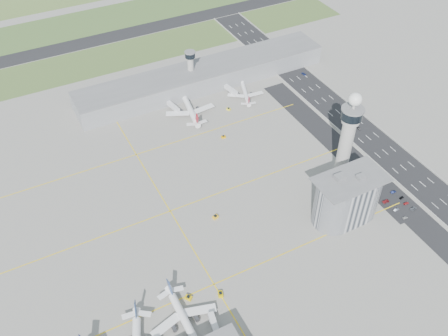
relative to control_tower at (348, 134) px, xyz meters
name	(u,v)px	position (x,y,z in m)	size (l,w,h in m)	color
ground	(251,221)	(-72.00, -8.00, -35.04)	(1000.00, 1000.00, 0.00)	gray
grass_strip_0	(105,59)	(-92.00, 217.00, -35.00)	(480.00, 50.00, 0.08)	#4F6630
grass_strip_1	(81,25)	(-92.00, 292.00, -35.00)	(480.00, 60.00, 0.08)	#405C2B
runway	(93,41)	(-92.00, 254.00, -34.98)	(480.00, 22.00, 0.10)	black
highway	(397,162)	(43.00, -8.00, -34.99)	(28.00, 500.00, 0.10)	black
barrier_left	(381,168)	(29.00, -8.00, -34.44)	(0.60, 500.00, 1.20)	#9E9E99
barrier_right	(413,155)	(57.00, -8.00, -34.44)	(0.60, 500.00, 1.20)	#9E9E99
landside_road	(378,183)	(18.00, -18.00, -35.00)	(18.00, 260.00, 0.08)	black
parking_lot	(388,196)	(16.00, -30.00, -34.99)	(20.00, 44.00, 0.10)	black
taxiway_line_h_0	(214,284)	(-112.00, -38.00, -35.04)	(260.00, 0.60, 0.01)	yellow
taxiway_line_h_1	(170,211)	(-112.00, 22.00, -35.04)	(260.00, 0.60, 0.01)	yellow
taxiway_line_h_2	(136,155)	(-112.00, 82.00, -35.04)	(260.00, 0.60, 0.01)	yellow
taxiway_line_v	(170,211)	(-112.00, 22.00, -35.04)	(0.60, 260.00, 0.01)	yellow
control_tower	(348,134)	(0.00, 0.00, 0.00)	(14.00, 14.00, 64.50)	#ADAAA5
secondary_tower	(191,66)	(-42.00, 142.00, -16.24)	(8.60, 8.60, 31.90)	#ADAAA5
admin_building	(347,198)	(-20.01, -30.00, -19.74)	(42.00, 24.00, 33.50)	#B2B2B7
terminal_pier	(203,76)	(-32.00, 140.00, -27.14)	(210.00, 32.00, 15.80)	gray
airplane_near_c	(184,317)	(-135.39, -51.85, -29.19)	(41.83, 35.55, 11.71)	white
airplane_far_a	(190,106)	(-58.37, 109.16, -28.72)	(45.16, 38.38, 12.64)	white
airplane_far_b	(245,91)	(-9.85, 109.29, -30.24)	(34.32, 29.17, 9.61)	white
jet_bridge_far_0	(168,104)	(-70.00, 124.00, -32.19)	(14.00, 3.00, 5.70)	silver
jet_bridge_far_1	(226,87)	(-20.00, 124.00, -32.19)	(14.00, 3.00, 5.70)	silver
tug_1	(188,297)	(-127.79, -39.76, -33.98)	(2.52, 3.67, 2.13)	#D7AE09
tug_2	(220,294)	(-112.00, -45.54, -33.99)	(2.49, 3.62, 2.10)	#DCBA00
tug_3	(215,217)	(-89.78, 4.18, -34.04)	(2.37, 3.44, 2.00)	#EFAE18
tug_4	(223,137)	(-49.73, 70.54, -34.15)	(2.11, 3.06, 1.78)	#EE9E00
tug_5	(229,109)	(-30.41, 99.02, -34.13)	(2.15, 3.13, 1.82)	yellow
car_lot_0	(405,218)	(12.07, -49.28, -34.48)	(1.32, 3.29, 1.12)	#BDBDBD
car_lot_1	(396,210)	(11.69, -41.81, -34.41)	(1.33, 3.83, 1.26)	#9AA2B1
car_lot_2	(386,201)	(10.86, -33.37, -34.39)	(2.17, 4.71, 1.31)	maroon
car_lot_3	(377,192)	(11.33, -24.51, -34.41)	(1.78, 4.37, 1.27)	black
car_lot_4	(374,189)	(11.53, -20.95, -34.50)	(1.28, 3.19, 1.09)	#191E50
car_lot_5	(364,182)	(10.35, -13.06, -34.39)	(1.37, 3.94, 1.30)	silver
car_lot_6	(413,208)	(21.72, -45.97, -34.41)	(2.09, 4.53, 1.26)	slate
car_lot_7	(406,203)	(21.03, -40.52, -34.49)	(1.53, 3.77, 1.09)	#AF2125
car_lot_8	(402,198)	(21.91, -35.44, -34.46)	(1.38, 3.42, 1.17)	black
car_lot_9	(393,192)	(20.72, -29.13, -34.42)	(1.32, 3.78, 1.25)	#141E51
car_lot_10	(384,182)	(21.51, -19.38, -34.49)	(1.84, 3.99, 1.11)	silver
car_lot_11	(375,175)	(20.61, -11.43, -34.49)	(1.56, 3.83, 1.11)	slate
car_hw_1	(359,129)	(43.17, 33.26, -34.47)	(1.21, 3.46, 1.14)	black
car_hw_2	(304,74)	(49.95, 114.49, -34.40)	(2.14, 4.64, 1.29)	navy
car_hw_4	(256,49)	(35.53, 170.87, -34.46)	(1.37, 3.41, 1.16)	gray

